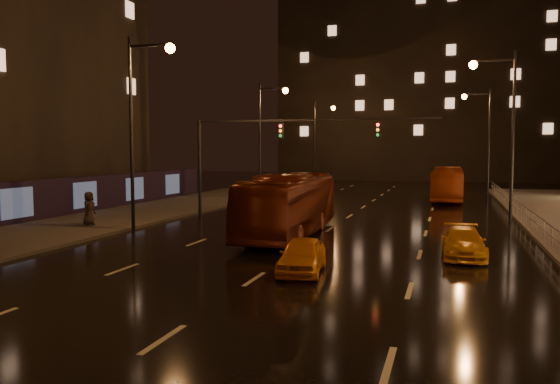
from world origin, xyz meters
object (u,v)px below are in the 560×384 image
at_px(bus_curb, 448,184).
at_px(taxi_far, 463,243).
at_px(pedestrian_c, 89,208).
at_px(bus_red, 290,205).
at_px(taxi_near, 302,255).

xyz_separation_m(bus_curb, taxi_far, (0.67, -25.30, -0.86)).
height_order(bus_curb, pedestrian_c, bus_curb).
relative_size(bus_curb, pedestrian_c, 5.58).
bearing_deg(bus_red, taxi_near, -72.55).
height_order(taxi_near, pedestrian_c, pedestrian_c).
xyz_separation_m(bus_red, pedestrian_c, (-11.21, -0.80, -0.46)).
height_order(bus_red, taxi_near, bus_red).
xyz_separation_m(taxi_near, pedestrian_c, (-13.97, 7.16, 0.47)).
xyz_separation_m(taxi_near, taxi_far, (5.42, 4.60, -0.03)).
bearing_deg(taxi_near, bus_red, 102.72).
xyz_separation_m(taxi_far, pedestrian_c, (-19.38, 2.57, 0.49)).
relative_size(bus_red, pedestrian_c, 5.96).
relative_size(taxi_far, pedestrian_c, 2.16).
bearing_deg(pedestrian_c, bus_red, -92.38).
distance_m(bus_curb, taxi_near, 30.29).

